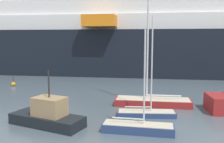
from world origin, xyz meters
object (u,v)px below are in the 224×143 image
(channel_buoy_0, at_px, (13,84))
(cruise_ship, at_px, (173,34))
(sailboat_1, at_px, (146,112))
(fishing_boat_1, at_px, (48,115))
(sailboat_3, at_px, (138,127))
(sailboat_2, at_px, (152,99))

(channel_buoy_0, xyz_separation_m, cruise_ship, (20.23, 19.23, 6.52))
(sailboat_1, bearing_deg, fishing_boat_1, -160.56)
(fishing_boat_1, relative_size, channel_buoy_0, 3.91)
(sailboat_1, height_order, fishing_boat_1, sailboat_1)
(sailboat_1, distance_m, sailboat_3, 3.55)
(sailboat_1, bearing_deg, cruise_ship, 75.59)
(sailboat_2, xyz_separation_m, channel_buoy_0, (-17.90, 5.76, -0.30))
(sailboat_1, xyz_separation_m, fishing_boat_1, (-6.55, -3.56, 0.39))
(sailboat_2, relative_size, cruise_ship, 0.10)
(sailboat_2, distance_m, fishing_boat_1, 9.69)
(cruise_ship, bearing_deg, fishing_boat_1, -109.45)
(sailboat_2, height_order, fishing_boat_1, sailboat_2)
(sailboat_2, xyz_separation_m, fishing_boat_1, (-6.85, -6.85, 0.15))
(fishing_boat_1, bearing_deg, cruise_ship, 87.90)
(sailboat_3, bearing_deg, fishing_boat_1, 179.15)
(sailboat_1, bearing_deg, channel_buoy_0, 143.69)
(sailboat_3, distance_m, cruise_ship, 32.59)
(sailboat_1, xyz_separation_m, cruise_ship, (2.63, 28.27, 6.46))
(channel_buoy_0, distance_m, cruise_ship, 28.66)
(sailboat_2, xyz_separation_m, cruise_ship, (2.33, 24.99, 6.23))
(sailboat_1, relative_size, sailboat_3, 1.17)
(channel_buoy_0, bearing_deg, sailboat_3, -36.01)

